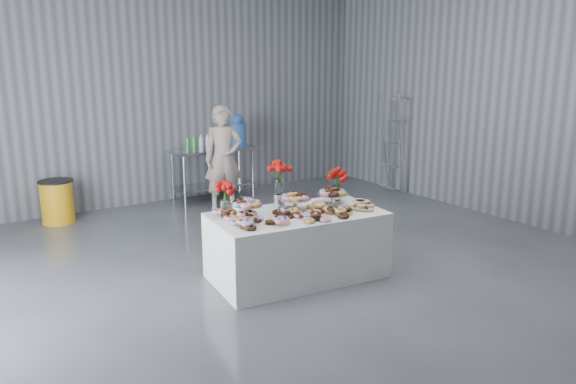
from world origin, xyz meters
name	(u,v)px	position (x,y,z in m)	size (l,w,h in m)	color
ground	(315,287)	(0.00, 0.00, 0.00)	(9.00, 9.00, 0.00)	#3C3E44
room_walls	(291,36)	(-0.27, 0.07, 2.64)	(8.04, 9.04, 4.02)	slate
display_table	(297,245)	(0.01, 0.36, 0.38)	(1.90, 1.00, 0.75)	white
prep_table	(213,164)	(0.81, 4.10, 0.62)	(1.50, 0.60, 0.90)	silver
donut_mounds	(300,210)	(0.01, 0.31, 0.80)	(1.80, 0.80, 0.09)	#BE9145
cake_stand_left	(246,204)	(-0.52, 0.57, 0.89)	(0.36, 0.36, 0.17)	silver
cake_stand_mid	(295,198)	(0.07, 0.51, 0.89)	(0.36, 0.36, 0.17)	silver
cake_stand_right	(333,193)	(0.57, 0.45, 0.89)	(0.36, 0.36, 0.17)	silver
danish_pile	(361,204)	(0.74, 0.13, 0.81)	(0.48, 0.48, 0.11)	white
bouquet_left	(225,190)	(-0.71, 0.69, 1.05)	(0.26, 0.26, 0.42)	white
bouquet_right	(337,176)	(0.74, 0.58, 1.05)	(0.26, 0.26, 0.42)	white
bouquet_center	(279,175)	(0.00, 0.72, 1.13)	(0.26, 0.26, 0.57)	silver
water_jug	(238,132)	(1.31, 4.10, 1.15)	(0.28, 0.28, 0.55)	#3D75D0
drink_bottles	(198,143)	(0.49, 4.00, 1.04)	(0.54, 0.08, 0.27)	#268C33
person	(224,159)	(0.64, 3.37, 0.85)	(0.62, 0.41, 1.69)	#CC8C93
trash_barrel	(57,202)	(-1.78, 4.10, 0.33)	(0.50, 0.50, 0.65)	orange
stepladder	(393,144)	(3.75, 2.74, 0.90)	(0.24, 0.46, 1.81)	silver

